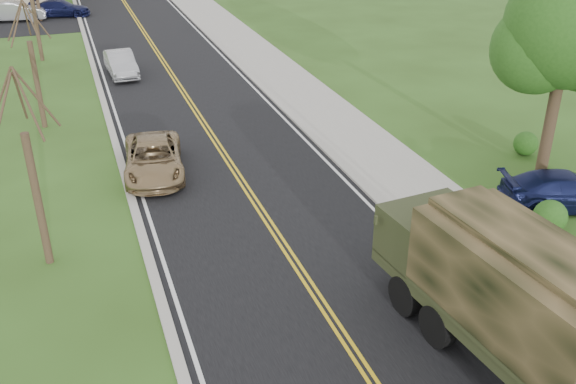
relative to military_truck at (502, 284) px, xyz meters
name	(u,v)px	position (x,y,z in m)	size (l,w,h in m)	color
road	(143,31)	(-3.22, 37.86, -2.01)	(8.00, 120.00, 0.01)	black
curb_right	(199,26)	(0.93, 37.86, -1.96)	(0.30, 120.00, 0.12)	#9E998E
sidewalk_right	(222,24)	(2.68, 37.86, -1.97)	(3.20, 120.00, 0.10)	#9E998E
curb_left	(84,35)	(-7.37, 37.86, -1.97)	(0.30, 120.00, 0.10)	#9E998E
leafy_tree	(568,35)	(7.78, 7.86, 3.48)	(4.83, 4.50, 8.10)	#38281C
bare_tree_a	(34,184)	(-10.22, 7.86, 0.61)	(1.93, 2.26, 6.08)	#38281C
bare_tree_b	(35,74)	(-10.22, 19.86, 0.46)	(1.83, 2.14, 5.73)	#38281C
bare_tree_c	(34,15)	(-10.22, 31.86, 0.76)	(2.04, 2.39, 6.42)	#38281C
military_truck	(502,284)	(0.00, 0.00, 0.00)	(3.12, 7.27, 3.53)	black
suv_champagne	(154,158)	(-6.22, 13.07, -1.36)	(2.19, 4.74, 1.32)	#957B54
sedan_silver	(121,64)	(-5.92, 26.99, -1.34)	(1.43, 4.11, 1.35)	#9FA0A4
pickup_navy	(565,191)	(6.87, 5.54, -1.37)	(1.83, 4.51, 1.31)	#11163E
lot_car_silver	(14,11)	(-12.04, 44.41, -1.26)	(1.60, 4.60, 1.52)	#A9A9AE
lot_car_navy	(61,8)	(-8.64, 45.00, -1.37)	(1.82, 4.47, 1.30)	#0E1135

